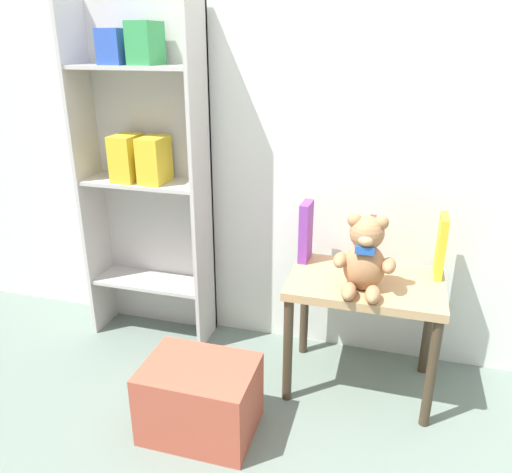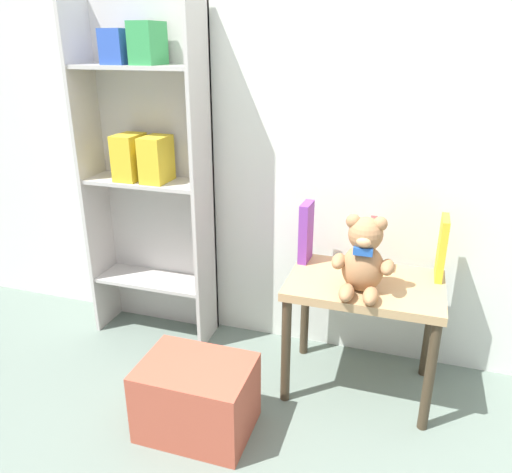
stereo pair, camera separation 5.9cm
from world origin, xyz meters
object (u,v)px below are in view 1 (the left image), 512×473
book_standing_red (370,245)px  book_standing_yellow (441,246)px  display_table (364,297)px  book_standing_purple (306,232)px  storage_bin (200,398)px  bookshelf_side (146,163)px  teddy_bear (365,257)px

book_standing_red → book_standing_yellow: 0.29m
display_table → book_standing_red: size_ratio=2.81×
display_table → book_standing_purple: book_standing_purple is taller
storage_bin → bookshelf_side: bearing=128.1°
book_standing_red → book_standing_yellow: size_ratio=0.85×
book_standing_yellow → book_standing_red: bearing=-175.7°
book_standing_purple → book_standing_red: 0.29m
bookshelf_side → storage_bin: bookshelf_side is taller
display_table → book_standing_yellow: size_ratio=2.39×
teddy_bear → bookshelf_side: bearing=165.0°
bookshelf_side → book_standing_red: bearing=-4.1°
display_table → book_standing_yellow: bearing=25.5°
book_standing_yellow → storage_bin: (-0.85, -0.59, -0.50)m
display_table → bookshelf_side: bearing=170.0°
book_standing_purple → teddy_bear: bearing=-37.5°
book_standing_yellow → teddy_bear: bearing=-141.8°
book_standing_purple → book_standing_yellow: book_standing_purple is taller
book_standing_red → book_standing_yellow: book_standing_yellow is taller
teddy_bear → book_standing_purple: 0.36m
teddy_bear → book_standing_purple: (-0.28, 0.23, -0.01)m
bookshelf_side → book_standing_yellow: 1.38m
bookshelf_side → book_standing_purple: 0.83m
bookshelf_side → book_standing_yellow: (1.36, -0.05, -0.25)m
display_table → book_standing_yellow: book_standing_yellow is taller
bookshelf_side → book_standing_red: size_ratio=7.29×
storage_bin → display_table: bearing=38.9°
bookshelf_side → book_standing_yellow: bookshelf_side is taller
display_table → storage_bin: bearing=-141.1°
storage_bin → book_standing_yellow: bearing=34.9°
book_standing_purple → storage_bin: bearing=-113.4°
display_table → book_standing_red: 0.22m
bookshelf_side → storage_bin: 1.12m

